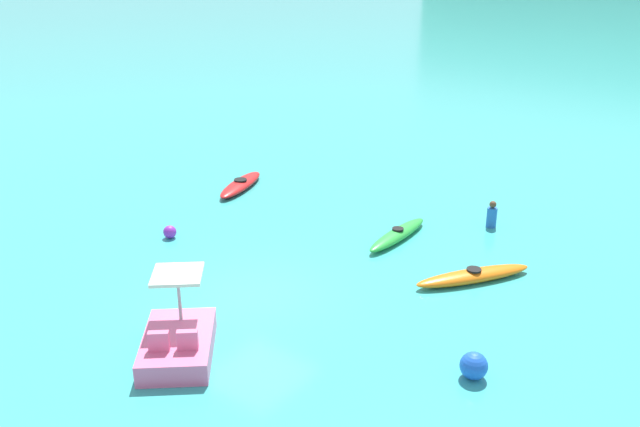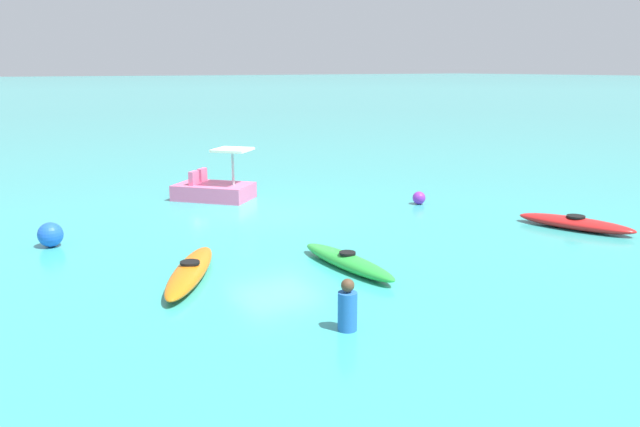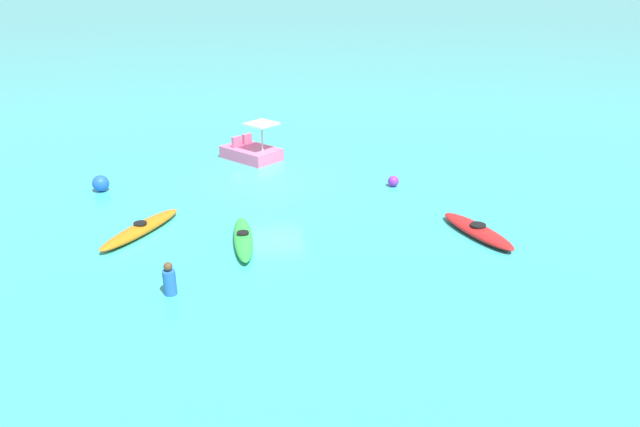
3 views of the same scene
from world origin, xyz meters
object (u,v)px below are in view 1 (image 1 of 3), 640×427
Objects in this scene: buoy_blue at (474,366)px; buoy_purple at (170,232)px; kayak_orange at (473,276)px; kayak_red at (241,184)px; person_near_shore at (492,216)px; pedal_boat_pink at (178,341)px; kayak_green at (398,234)px.

buoy_purple is at bearing 174.70° from buoy_blue.
buoy_blue reaches higher than kayak_orange.
buoy_purple reaches higher than kayak_orange.
kayak_red is at bearing 171.20° from kayak_orange.
person_near_shore reaches higher than buoy_purple.
pedal_boat_pink is at bearing -53.45° from kayak_red.
kayak_red is at bearing 107.05° from buoy_purple.
buoy_purple is at bearing 140.74° from pedal_boat_pink.
kayak_green is at bearing 159.66° from kayak_orange.
kayak_green is at bearing -3.45° from kayak_red.
kayak_red is at bearing 126.55° from pedal_boat_pink.
buoy_blue is 8.51m from person_near_shore.
kayak_green is at bearing 36.71° from buoy_purple.
kayak_red is at bearing 176.55° from kayak_green.
kayak_red is 3.54× the size of person_near_shore.
kayak_orange and kayak_red have the same top height.
buoy_blue is at bearing -24.93° from kayak_red.
buoy_blue is 1.47× the size of buoy_purple.
kayak_orange is at bearing 19.34° from buoy_purple.
person_near_shore is (1.86, 2.69, 0.22)m from kayak_green.
pedal_boat_pink is at bearing -116.56° from kayak_orange.
kayak_green is 5.24× the size of buoy_blue.
kayak_red is at bearing 155.07° from buoy_blue.
buoy_purple is at bearing -160.66° from kayak_orange.
buoy_purple is 10.19m from person_near_shore.
kayak_green is 8.40m from pedal_boat_pink.
pedal_boat_pink is at bearing -102.19° from person_near_shore.
kayak_orange is 9.25m from buoy_purple.
kayak_red is 13.35m from buoy_blue.
buoy_blue reaches higher than kayak_green.
kayak_orange is at bearing -20.34° from kayak_green.
pedal_boat_pink is 4.69× the size of buoy_blue.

